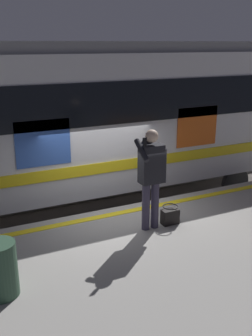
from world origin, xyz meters
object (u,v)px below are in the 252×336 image
at_px(train_carriage, 103,113).
at_px(handbag, 170,216).
at_px(passenger, 151,172).
at_px(trash_bin, 0,269).

xyz_separation_m(train_carriage, handbag, (0.11, 3.40, -1.34)).
relative_size(train_carriage, passenger, 5.94).
bearing_deg(trash_bin, train_carriage, -127.04).
height_order(train_carriage, handbag, train_carriage).
bearing_deg(trash_bin, handbag, -164.82).
relative_size(handbag, trash_bin, 0.47).
xyz_separation_m(train_carriage, trash_bin, (3.19, 4.23, -1.12)).
height_order(passenger, trash_bin, passenger).
distance_m(train_carriage, handbag, 3.65).
relative_size(passenger, trash_bin, 2.39).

